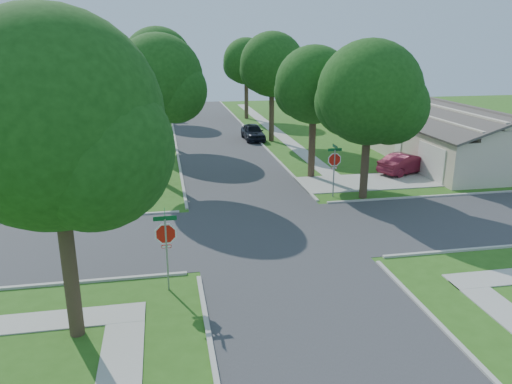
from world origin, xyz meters
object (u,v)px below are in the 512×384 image
at_px(tree_ne_corner, 370,98).
at_px(tree_e_far, 247,63).
at_px(car_curb_west, 175,112).
at_px(car_driveway, 406,163).
at_px(car_curb_east, 253,132).
at_px(tree_e_near, 315,89).
at_px(tree_w_near, 159,83).
at_px(house_ne_far, 359,108).
at_px(house_ne_near, 455,141).
at_px(stop_sign_sw, 166,237).
at_px(tree_e_mid, 273,68).
at_px(stop_sign_ne, 334,162).
at_px(tree_sw_corner, 56,130).
at_px(tree_w_far, 159,69).
at_px(house_nw_far, 46,112).
at_px(tree_w_mid, 159,66).

bearing_deg(tree_ne_corner, tree_e_far, 93.09).
bearing_deg(tree_e_far, car_curb_west, 170.41).
xyz_separation_m(car_driveway, car_curb_east, (-7.96, 13.07, 0.02)).
distance_m(tree_e_near, car_curb_east, 13.78).
height_order(tree_w_near, car_curb_east, tree_w_near).
bearing_deg(tree_ne_corner, car_curb_east, 100.20).
height_order(house_ne_far, car_curb_east, house_ne_far).
relative_size(tree_e_near, tree_e_far, 0.95).
distance_m(house_ne_near, house_ne_far, 18.00).
height_order(stop_sign_sw, tree_e_mid, tree_e_mid).
bearing_deg(car_curb_west, tree_e_mid, 124.79).
height_order(stop_sign_ne, house_ne_near, house_ne_near).
relative_size(tree_sw_corner, house_ne_far, 0.70).
bearing_deg(house_ne_far, house_ne_near, -90.00).
distance_m(stop_sign_sw, house_ne_far, 39.55).
bearing_deg(house_ne_far, tree_w_far, 166.36).
bearing_deg(house_nw_far, stop_sign_ne, -52.84).
bearing_deg(car_driveway, car_curb_west, 5.73).
height_order(tree_e_mid, car_driveway, tree_e_mid).
bearing_deg(tree_ne_corner, tree_e_mid, 95.45).
bearing_deg(house_ne_far, car_curb_west, 161.68).
bearing_deg(car_curb_west, tree_e_near, 112.56).
relative_size(stop_sign_sw, tree_e_far, 0.34).
xyz_separation_m(tree_e_mid, car_curb_west, (-7.96, 14.34, -5.57)).
bearing_deg(tree_w_mid, house_ne_near, -25.88).
relative_size(tree_w_far, house_nw_far, 0.59).
bearing_deg(tree_w_near, car_curb_east, 58.43).
distance_m(tree_e_mid, tree_ne_corner, 16.89).
bearing_deg(house_ne_far, stop_sign_sw, -121.55).
xyz_separation_m(stop_sign_ne, tree_ne_corner, (1.66, -0.49, 3.56)).
relative_size(stop_sign_sw, tree_e_near, 0.36).
distance_m(tree_e_mid, tree_w_mid, 9.40).
relative_size(tree_w_mid, tree_w_far, 1.19).
xyz_separation_m(tree_e_mid, house_ne_far, (11.23, 7.99, -4.74)).
bearing_deg(tree_sw_corner, tree_e_far, 73.44).
distance_m(stop_sign_ne, car_driveway, 7.72).
bearing_deg(tree_e_far, tree_w_near, -110.60).
bearing_deg(stop_sign_sw, car_curb_east, 73.38).
distance_m(house_nw_far, car_curb_west, 13.25).
distance_m(tree_e_near, tree_e_far, 25.00).
xyz_separation_m(tree_sw_corner, house_ne_far, (23.43, 35.99, -4.75)).
bearing_deg(tree_w_far, car_curb_east, -57.31).
height_order(house_ne_far, car_curb_west, house_ne_far).
distance_m(tree_sw_corner, car_driveway, 24.97).
height_order(tree_w_mid, house_ne_near, tree_w_mid).
bearing_deg(tree_w_near, tree_e_mid, 51.92).
bearing_deg(car_curb_west, stop_sign_ne, 110.22).
height_order(tree_w_mid, car_curb_west, tree_w_mid).
height_order(tree_w_mid, car_curb_east, tree_w_mid).
bearing_deg(tree_ne_corner, tree_e_near, 108.53).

